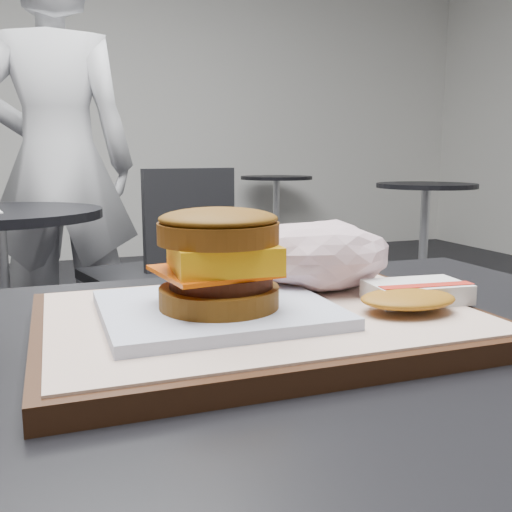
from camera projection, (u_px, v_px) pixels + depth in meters
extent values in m
cube|color=silver|center=(65.00, 90.00, 4.98)|extent=(8.00, 0.10, 3.00)
cube|color=black|center=(277.00, 368.00, 0.47)|extent=(0.80, 0.60, 0.04)
cube|color=black|center=(260.00, 322.00, 0.50)|extent=(0.38, 0.28, 0.02)
cube|color=beige|center=(260.00, 311.00, 0.50)|extent=(0.36, 0.26, 0.00)
cube|color=silver|center=(216.00, 309.00, 0.49)|extent=(0.19, 0.17, 0.01)
cylinder|color=brown|center=(219.00, 296.00, 0.48)|extent=(0.10, 0.10, 0.02)
cylinder|color=#361308|center=(221.00, 280.00, 0.47)|extent=(0.09, 0.09, 0.01)
cube|color=#E65507|center=(214.00, 271.00, 0.47)|extent=(0.10, 0.10, 0.00)
cube|color=#ECAB0E|center=(223.00, 256.00, 0.47)|extent=(0.09, 0.09, 0.02)
cylinder|color=brown|center=(218.00, 233.00, 0.47)|extent=(0.10, 0.10, 0.02)
ellipsoid|color=brown|center=(218.00, 219.00, 0.46)|extent=(0.10, 0.10, 0.02)
cube|color=silver|center=(416.00, 292.00, 0.53)|extent=(0.09, 0.06, 0.02)
cube|color=red|center=(427.00, 285.00, 0.52)|extent=(0.09, 0.02, 0.00)
ellipsoid|color=#B0741C|center=(408.00, 299.00, 0.49)|extent=(0.09, 0.07, 0.01)
cylinder|color=black|center=(10.00, 419.00, 2.01)|extent=(0.44, 0.44, 0.02)
cylinder|color=#A5A5AA|center=(2.00, 321.00, 1.95)|extent=(0.07, 0.07, 0.70)
cylinder|color=#A5A5AA|center=(146.00, 334.00, 2.29)|extent=(0.06, 0.06, 0.44)
cube|color=black|center=(144.00, 276.00, 2.25)|extent=(0.51, 0.51, 0.04)
cube|color=black|center=(190.00, 219.00, 2.27)|extent=(0.39, 0.13, 0.40)
imported|color=silver|center=(58.00, 164.00, 2.43)|extent=(0.72, 0.53, 1.79)
cylinder|color=black|center=(421.00, 291.00, 3.93)|extent=(0.40, 0.40, 0.02)
cylinder|color=#A5A5AA|center=(424.00, 240.00, 3.87)|extent=(0.06, 0.06, 0.70)
cylinder|color=black|center=(426.00, 186.00, 3.81)|extent=(0.66, 0.66, 0.03)
cylinder|color=black|center=(276.00, 255.00, 5.37)|extent=(0.40, 0.40, 0.02)
cylinder|color=#A5A5AA|center=(276.00, 217.00, 5.31)|extent=(0.06, 0.06, 0.70)
cylinder|color=black|center=(276.00, 178.00, 5.25)|extent=(0.66, 0.66, 0.03)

